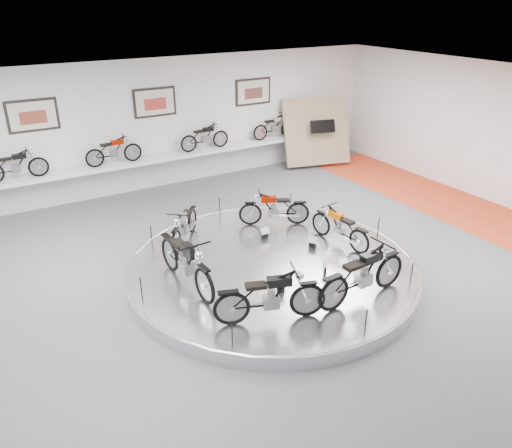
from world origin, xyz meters
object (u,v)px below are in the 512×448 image
bike_f (340,227)px  bike_c (186,261)px  display_platform (272,269)px  bike_b (184,225)px  bike_d (270,296)px  bike_e (363,274)px  shelf (162,158)px  bike_a (274,208)px

bike_f → bike_c: bearing=80.1°
display_platform → bike_b: (-1.24, 1.91, 0.60)m
bike_b → bike_d: 3.69m
bike_e → bike_f: (1.13, 2.04, -0.10)m
display_platform → bike_d: (-1.19, -1.78, 0.67)m
shelf → bike_b: 4.67m
bike_d → bike_e: size_ratio=0.94×
bike_a → bike_e: bike_e is taller
bike_a → bike_f: 1.86m
bike_c → bike_d: size_ratio=1.09×
bike_a → bike_d: size_ratio=0.87×
display_platform → bike_c: size_ratio=3.34×
bike_d → bike_b: bearing=110.9°
display_platform → bike_d: bearing=-123.8°
bike_a → bike_d: 4.16m
shelf → bike_f: bearing=-73.9°
bike_b → bike_e: size_ratio=0.83×
bike_c → bike_f: bike_c is taller
display_platform → shelf: shelf is taller
shelf → bike_d: 8.26m
bike_a → bike_d: bike_d is taller
bike_b → bike_d: (0.06, -3.69, 0.06)m
shelf → bike_a: bike_a is taller
shelf → bike_b: size_ratio=7.14×
shelf → bike_e: (0.73, -8.48, -0.15)m
bike_b → bike_e: (1.97, -3.99, 0.10)m
bike_d → bike_c: bearing=132.8°
display_platform → bike_e: size_ratio=3.43×
bike_b → display_platform: bearing=74.7°
bike_a → bike_c: bearing=55.3°
display_platform → bike_a: 2.11m
bike_a → bike_f: size_ratio=1.01×
bike_f → bike_e: bearing=143.4°
shelf → bike_d: (-1.19, -8.18, -0.18)m
bike_b → bike_f: bearing=99.5°
bike_b → shelf: bearing=-153.8°
bike_a → display_platform: bearing=84.5°
bike_a → bike_c: size_ratio=0.80×
bike_e → bike_d: bearing=167.9°
bike_c → bike_e: (2.71, -2.20, -0.01)m
bike_b → bike_e: 4.46m
bike_b → bike_c: (-0.74, -1.80, 0.11)m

